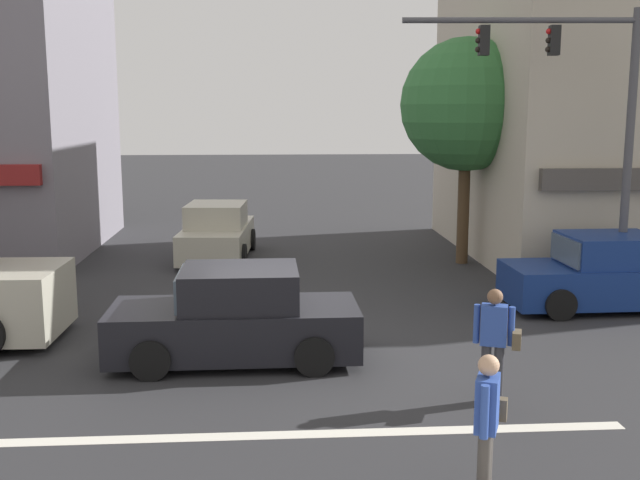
% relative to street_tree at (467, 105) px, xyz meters
% --- Properties ---
extents(ground_plane, '(120.00, 120.00, 0.00)m').
position_rel_street_tree_xyz_m(ground_plane, '(-5.12, -7.31, -4.28)').
color(ground_plane, '#2B2B2D').
extents(lane_marking_stripe, '(9.00, 0.24, 0.01)m').
position_rel_street_tree_xyz_m(lane_marking_stripe, '(-5.12, -10.81, -4.27)').
color(lane_marking_stripe, silver).
rests_on(lane_marking_stripe, ground).
extents(street_tree, '(3.54, 3.54, 6.07)m').
position_rel_street_tree_xyz_m(street_tree, '(0.00, 0.00, 0.00)').
color(street_tree, '#4C3823').
rests_on(street_tree, ground).
extents(utility_pole_far_right, '(1.40, 0.22, 7.21)m').
position_rel_street_tree_xyz_m(utility_pole_far_right, '(2.67, 1.11, -0.52)').
color(utility_pole_far_right, brown).
rests_on(utility_pole_far_right, ground).
extents(traffic_light_mast, '(4.88, 0.48, 6.20)m').
position_rel_street_tree_xyz_m(traffic_light_mast, '(1.30, -4.52, -0.10)').
color(traffic_light_mast, '#47474C').
rests_on(traffic_light_mast, ground).
extents(sedan_crossing_leftbound, '(2.10, 4.21, 1.58)m').
position_rel_street_tree_xyz_m(sedan_crossing_leftbound, '(-6.75, 1.08, -3.57)').
color(sedan_crossing_leftbound, '#B7B29E').
rests_on(sedan_crossing_leftbound, ground).
extents(sedan_approaching_near, '(4.11, 1.90, 1.58)m').
position_rel_street_tree_xyz_m(sedan_approaching_near, '(-5.84, -7.80, -3.57)').
color(sedan_approaching_near, black).
rests_on(sedan_approaching_near, ground).
extents(sedan_crossing_center, '(4.12, 1.93, 1.58)m').
position_rel_street_tree_xyz_m(sedan_crossing_center, '(1.78, -4.94, -3.57)').
color(sedan_crossing_center, navy).
rests_on(sedan_crossing_center, ground).
extents(pedestrian_foreground_with_bag, '(0.48, 0.66, 1.67)m').
position_rel_street_tree_xyz_m(pedestrian_foreground_with_bag, '(-3.03, -12.69, -3.33)').
color(pedestrian_foreground_with_bag, '#4C4742').
rests_on(pedestrian_foreground_with_bag, ground).
extents(pedestrian_mid_crossing, '(0.66, 0.47, 1.67)m').
position_rel_street_tree_xyz_m(pedestrian_mid_crossing, '(-2.10, -9.92, -3.33)').
color(pedestrian_mid_crossing, '#333338').
rests_on(pedestrian_mid_crossing, ground).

